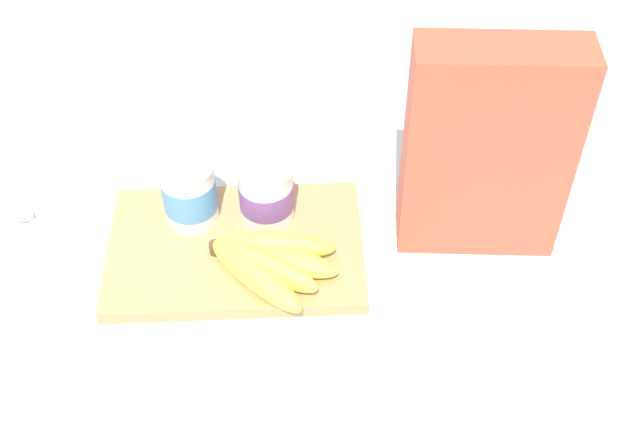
# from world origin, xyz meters

# --- Properties ---
(ground_plane) EXTENTS (2.40, 2.40, 0.00)m
(ground_plane) POSITION_xyz_m (0.00, 0.00, 0.00)
(ground_plane) COLOR silver
(cutting_board) EXTENTS (0.32, 0.21, 0.02)m
(cutting_board) POSITION_xyz_m (0.00, 0.00, 0.01)
(cutting_board) COLOR tan
(cutting_board) RESTS_ON ground_plane
(cereal_box) EXTENTS (0.20, 0.08, 0.30)m
(cereal_box) POSITION_xyz_m (0.31, 0.02, 0.15)
(cereal_box) COLOR #D85138
(cereal_box) RESTS_ON ground_plane
(yogurt_cup_front) EXTENTS (0.07, 0.07, 0.09)m
(yogurt_cup_front) POSITION_xyz_m (-0.06, 0.05, 0.06)
(yogurt_cup_front) COLOR white
(yogurt_cup_front) RESTS_ON cutting_board
(yogurt_cup_back) EXTENTS (0.07, 0.07, 0.09)m
(yogurt_cup_back) POSITION_xyz_m (0.04, 0.05, 0.06)
(yogurt_cup_back) COLOR white
(yogurt_cup_back) RESTS_ON cutting_board
(banana_bunch) EXTENTS (0.17, 0.14, 0.04)m
(banana_bunch) POSITION_xyz_m (0.04, -0.05, 0.04)
(banana_bunch) COLOR #D8DC4B
(banana_bunch) RESTS_ON cutting_board
(spoon) EXTENTS (0.13, 0.07, 0.01)m
(spoon) POSITION_xyz_m (-0.26, 0.07, 0.01)
(spoon) COLOR silver
(spoon) RESTS_ON ground_plane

